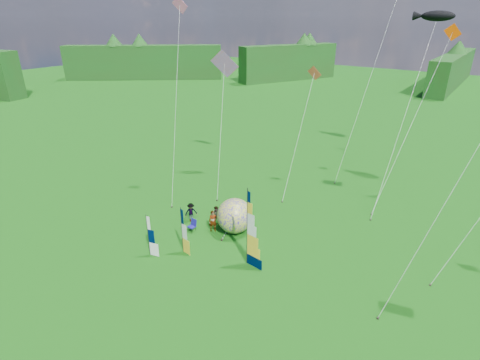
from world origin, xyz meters
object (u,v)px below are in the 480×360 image
Objects in this scene: side_banner_left at (182,231)px; bol_inflatable at (235,216)px; camp_chair at (192,226)px; spectator_a at (213,221)px; kite_whale at (408,103)px; spectator_b at (216,215)px; feather_banner_main at (247,228)px; side_banner_far at (148,236)px; spectator_d at (233,210)px; spectator_c at (191,212)px.

side_banner_left is 4.52m from bol_inflatable.
bol_inflatable reaches higher than camp_chair.
kite_whale is (9.32, 15.36, 7.59)m from spectator_a.
spectator_b is (-1.82, 0.03, -0.57)m from bol_inflatable.
feather_banner_main is 1.98× the size of bol_inflatable.
side_banner_left reaches higher than spectator_a.
side_banner_far is 1.76× the size of spectator_d.
spectator_b is (-0.45, 4.32, -0.93)m from side_banner_left.
kite_whale reaches higher than spectator_b.
bol_inflatable is at bearing 80.53° from side_banner_left.
spectator_a is 1.68m from camp_chair.
feather_banner_main is at bearing -5.67° from camp_chair.
bol_inflatable is at bearing -128.15° from kite_whale.
spectator_d is 0.10× the size of kite_whale.
spectator_a is at bearing 98.49° from side_banner_left.
camp_chair is at bearing -132.27° from kite_whale.
kite_whale reaches higher than bol_inflatable.
spectator_d is 17.63m from kite_whale.
feather_banner_main is at bearing 176.88° from spectator_d.
spectator_d is (0.24, 5.64, -0.84)m from side_banner_left.
spectator_a is at bearing -146.09° from bol_inflatable.
spectator_b is at bearing 104.13° from side_banner_left.
spectator_d is (2.68, 2.11, 0.08)m from spectator_c.
spectator_d is (0.26, 2.28, 0.01)m from spectator_a.
spectator_a is at bearing -60.64° from spectator_c.
spectator_b is 0.09× the size of kite_whale.
spectator_b is 19.01m from kite_whale.
spectator_d is at bearing 40.15° from spectator_a.
bol_inflatable is (1.37, 4.29, -0.35)m from side_banner_left.
side_banner_left is 3.47m from spectator_a.
spectator_c is 0.91× the size of spectator_d.
camp_chair is at bearing 178.10° from feather_banner_main.
camp_chair is at bearing 127.30° from side_banner_left.
side_banner_left is 4.39m from spectator_c.
kite_whale is at bearing 47.81° from side_banner_far.
camp_chair is at bearing 175.02° from spectator_a.
spectator_b is at bearing -133.45° from kite_whale.
camp_chair is (1.13, -1.19, -0.29)m from spectator_c.
spectator_c is (-2.44, 3.53, -0.92)m from side_banner_left.
kite_whale is at bearing 71.77° from side_banner_left.
side_banner_left is at bearing 128.98° from spectator_d.
spectator_a is (-0.02, 3.36, -0.85)m from side_banner_left.
spectator_c is at bearing 136.27° from camp_chair.
kite_whale is (9.76, 14.40, 7.67)m from spectator_b.
camp_chair is at bearing 106.31° from spectator_d.
side_banner_left is 1.98× the size of spectator_a.
side_banner_left is at bearing -125.76° from kite_whale.
side_banner_left is at bearing 31.51° from side_banner_far.
spectator_a reaches higher than spectator_b.
bol_inflatable is at bearing 38.66° from camp_chair.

